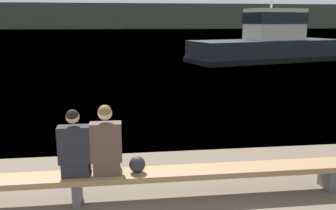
{
  "coord_description": "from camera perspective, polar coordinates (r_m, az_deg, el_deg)",
  "views": [
    {
      "loc": [
        0.54,
        -2.26,
        2.69
      ],
      "look_at": [
        1.63,
        6.06,
        0.79
      ],
      "focal_mm": 40.0,
      "sensor_mm": 36.0,
      "label": 1
    }
  ],
  "objects": [
    {
      "name": "far_shoreline",
      "position": [
        132.1,
        -7.88,
        13.25
      ],
      "size": [
        600.0,
        12.0,
        8.27
      ],
      "primitive_type": "cube",
      "color": "#424738",
      "rests_on": "ground"
    },
    {
      "name": "water_surface",
      "position": [
        127.42,
        -7.84,
        11.41
      ],
      "size": [
        240.0,
        240.0,
        0.0
      ],
      "primitive_type": "plane",
      "color": "#426B8E",
      "rests_on": "ground"
    },
    {
      "name": "tugboat_red",
      "position": [
        26.56,
        15.11,
        8.86
      ],
      "size": [
        11.43,
        6.37,
        5.96
      ],
      "rotation": [
        0.0,
        0.0,
        1.85
      ],
      "color": "black",
      "rests_on": "water_surface"
    },
    {
      "name": "person_left",
      "position": [
        5.68,
        -14.03,
        -6.46
      ],
      "size": [
        0.46,
        0.41,
        1.02
      ],
      "color": "black",
      "rests_on": "bench_main"
    },
    {
      "name": "person_right",
      "position": [
        5.64,
        -9.4,
        -6.05
      ],
      "size": [
        0.46,
        0.42,
        1.07
      ],
      "color": "#4C382D",
      "rests_on": "bench_main"
    },
    {
      "name": "bench_main",
      "position": [
        5.85,
        -13.74,
        -11.02
      ],
      "size": [
        8.62,
        0.46,
        0.44
      ],
      "color": "#8E6B47",
      "rests_on": "ground"
    },
    {
      "name": "shopping_bag",
      "position": [
        5.74,
        -4.71,
        -9.01
      ],
      "size": [
        0.25,
        0.22,
        0.25
      ],
      "color": "#232328",
      "rests_on": "bench_main"
    }
  ]
}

